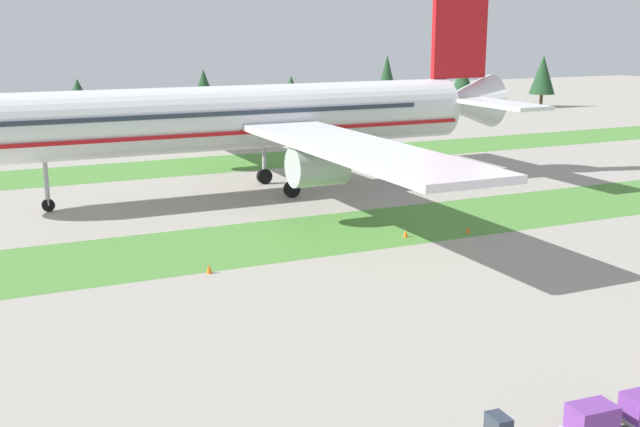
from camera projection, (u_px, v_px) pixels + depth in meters
The scene contains 8 objects.
grass_strip_near at pixel (251, 242), 63.87m from camera, with size 320.00×12.53×0.01m, color #4C8438.
grass_strip_far at pixel (147, 169), 96.52m from camera, with size 320.00×12.53×0.01m, color #4C8438.
airliner at pixel (256, 116), 81.43m from camera, with size 59.77×73.46×22.44m.
cargo_dolly_lead at pixel (592, 419), 33.27m from camera, with size 2.29×1.64×1.55m.
taxiway_marker_0 at pixel (209, 268), 55.83m from camera, with size 0.44×0.44×0.70m, color orange.
taxiway_marker_2 at pixel (406, 233), 65.41m from camera, with size 0.44×0.44×0.65m, color orange.
taxiway_marker_3 at pixel (468, 229), 66.79m from camera, with size 0.44×0.44×0.59m, color orange.
distant_tree_line at pixel (69, 91), 130.73m from camera, with size 196.14×9.07×12.82m.
Camera 1 is at (-20.95, -13.97, 17.14)m, focal length 44.02 mm.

